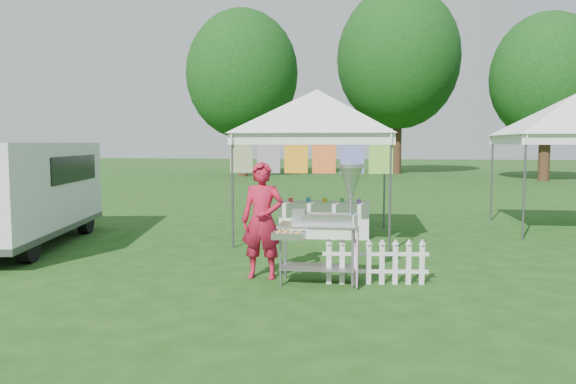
# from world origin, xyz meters

# --- Properties ---
(ground) EXTENTS (120.00, 120.00, 0.00)m
(ground) POSITION_xyz_m (0.00, 0.00, 0.00)
(ground) COLOR #1A4212
(ground) RESTS_ON ground
(canopy_main) EXTENTS (4.24, 4.24, 3.45)m
(canopy_main) POSITION_xyz_m (0.00, 3.49, 2.99)
(canopy_main) COLOR #59595E
(canopy_main) RESTS_ON ground
(tree_left) EXTENTS (6.40, 6.40, 9.53)m
(tree_left) POSITION_xyz_m (-6.00, 24.00, 5.83)
(tree_left) COLOR #341C12
(tree_left) RESTS_ON ground
(tree_mid) EXTENTS (7.60, 7.60, 11.52)m
(tree_mid) POSITION_xyz_m (3.00, 28.00, 7.14)
(tree_mid) COLOR #341C12
(tree_mid) RESTS_ON ground
(tree_right) EXTENTS (5.60, 5.60, 8.42)m
(tree_right) POSITION_xyz_m (10.00, 22.00, 5.18)
(tree_right) COLOR #341C12
(tree_right) RESTS_ON ground
(donut_cart) EXTENTS (1.19, 0.79, 1.64)m
(donut_cart) POSITION_xyz_m (0.52, -0.35, 0.96)
(donut_cart) COLOR gray
(donut_cart) RESTS_ON ground
(vendor) EXTENTS (0.62, 0.42, 1.66)m
(vendor) POSITION_xyz_m (-0.46, -0.15, 0.83)
(vendor) COLOR #AA152F
(vendor) RESTS_ON ground
(cargo_van) EXTENTS (2.66, 4.89, 1.93)m
(cargo_van) POSITION_xyz_m (-5.45, 1.77, 1.04)
(cargo_van) COLOR silver
(cargo_van) RESTS_ON ground
(picket_fence) EXTENTS (1.44, 0.17, 0.56)m
(picket_fence) POSITION_xyz_m (1.12, -0.31, 0.29)
(picket_fence) COLOR silver
(picket_fence) RESTS_ON ground
(display_table) EXTENTS (1.80, 0.70, 0.71)m
(display_table) POSITION_xyz_m (0.17, 3.53, 0.36)
(display_table) COLOR white
(display_table) RESTS_ON ground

